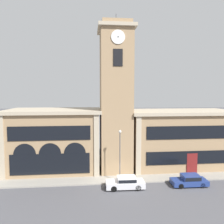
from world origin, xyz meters
TOP-DOWN VIEW (x-y plane):
  - ground_plane at (0.00, 0.00)m, footprint 300.00×300.00m
  - sidewalk_kerb at (0.00, 6.41)m, footprint 44.73×12.83m
  - clock_tower at (0.00, 4.69)m, footprint 5.07×5.07m
  - town_hall_left_wing at (-8.89, 6.63)m, footprint 13.51×9.02m
  - town_hall_right_wing at (10.42, 6.64)m, footprint 16.58×9.02m
  - parked_car_near at (0.48, -1.24)m, footprint 4.58×1.91m
  - parked_car_mid at (8.37, -1.24)m, footprint 4.34×1.89m
  - street_lamp at (0.01, 0.37)m, footprint 0.36×0.36m
  - fire_hydrant at (9.18, 0.31)m, footprint 0.22×0.22m

SIDE VIEW (x-z plane):
  - ground_plane at x=0.00m, z-range 0.00..0.00m
  - sidewalk_kerb at x=0.00m, z-range 0.00..0.15m
  - fire_hydrant at x=9.18m, z-range 0.13..1.00m
  - parked_car_mid at x=8.37m, z-range 0.03..1.38m
  - parked_car_near at x=0.48m, z-range 0.04..1.41m
  - town_hall_right_wing at x=10.42m, z-range 0.03..8.65m
  - street_lamp at x=0.01m, z-range 1.10..7.66m
  - town_hall_left_wing at x=-8.89m, z-range 0.02..8.95m
  - clock_tower at x=0.00m, z-range -0.56..21.58m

